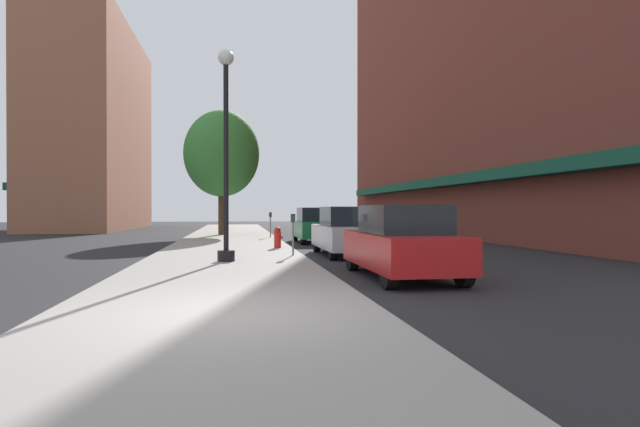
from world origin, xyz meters
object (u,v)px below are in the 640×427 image
parking_meter_near (270,221)px  car_silver (347,232)px  tree_near (222,154)px  car_green (315,226)px  lamppost (226,151)px  fire_hydrant (278,237)px  car_red (402,243)px  parking_meter_far (293,229)px

parking_meter_near → car_silver: bearing=-78.8°
tree_near → car_green: tree_near is taller
lamppost → tree_near: (-0.54, 15.79, 1.59)m
lamppost → parking_meter_near: bearing=80.7°
fire_hydrant → car_red: 8.47m
parking_meter_far → car_red: car_red is taller
car_red → car_green: 13.00m
lamppost → parking_meter_far: bearing=37.4°
parking_meter_near → car_red: 15.91m
parking_meter_far → car_red: (1.95, -4.92, -0.14)m
car_silver → tree_near: bearing=108.1°
car_green → parking_meter_near: bearing=124.0°
fire_hydrant → car_green: bearing=65.7°
lamppost → car_red: lamppost is taller
parking_meter_near → tree_near: bearing=127.7°
fire_hydrant → tree_near: bearing=102.1°
parking_meter_near → tree_near: tree_near is taller
car_red → lamppost: bearing=138.6°
parking_meter_far → car_silver: 2.19m
lamppost → parking_meter_far: (2.05, 1.56, -2.25)m
car_green → lamppost: bearing=-113.4°
car_silver → fire_hydrant: bearing=133.0°
lamppost → tree_near: tree_near is taller
tree_near → car_red: 20.07m
car_green → parking_meter_far: bearing=-104.5°
car_red → car_silver: 5.91m
fire_hydrant → car_silver: (2.18, -2.27, 0.29)m
fire_hydrant → car_red: car_red is taller
lamppost → parking_meter_far: lamppost is taller
parking_meter_far → car_red: size_ratio=0.30×
lamppost → car_green: 10.70m
lamppost → tree_near: size_ratio=0.82×
lamppost → fire_hydrant: (1.82, 4.82, -2.68)m
parking_meter_near → tree_near: 5.72m
car_red → parking_meter_far: bearing=110.3°
parking_meter_far → car_red: 5.30m
parking_meter_near → car_silver: (1.95, -9.88, -0.14)m
fire_hydrant → parking_meter_near: 7.63m
car_red → car_green: bearing=88.6°
parking_meter_near → fire_hydrant: bearing=-91.7°
car_red → car_silver: (0.00, 5.91, 0.00)m
fire_hydrant → car_green: car_green is taller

